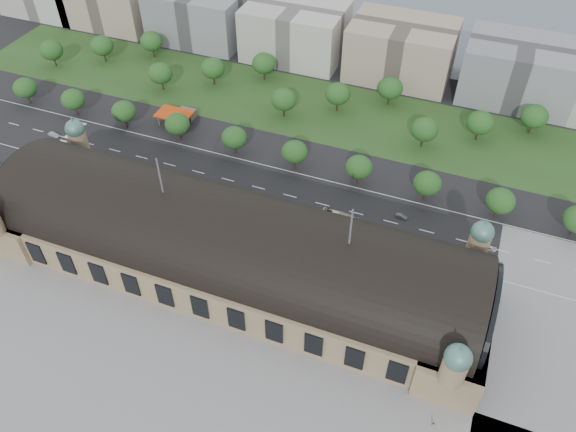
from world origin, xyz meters
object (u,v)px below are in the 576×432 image
(petrol_station, at_px, (181,114))
(parked_car_0, at_px, (108,180))
(parked_car_5, at_px, (126,184))
(parked_car_6, at_px, (201,202))
(traffic_car_6, at_px, (489,248))
(bus_east, at_px, (340,218))
(parked_car_4, at_px, (109,182))
(parked_car_1, at_px, (90,170))
(traffic_car_1, at_px, (54,135))
(traffic_car_5, at_px, (401,216))
(parked_car_2, at_px, (101,171))
(traffic_car_4, at_px, (264,207))
(pedestrian_0, at_px, (433,425))
(bus_west, at_px, (201,192))
(bus_mid, at_px, (243,203))
(parked_car_3, at_px, (104,172))

(petrol_station, relative_size, parked_car_0, 2.80)
(parked_car_5, xyz_separation_m, parked_car_6, (29.08, 1.19, 0.10))
(traffic_car_6, distance_m, bus_east, 48.18)
(parked_car_4, bearing_deg, parked_car_1, -139.11)
(traffic_car_1, xyz_separation_m, parked_car_0, (35.69, -15.68, 0.04))
(traffic_car_5, distance_m, parked_car_1, 113.21)
(parked_car_1, bearing_deg, bus_east, 63.35)
(traffic_car_1, relative_size, traffic_car_5, 1.18)
(petrol_station, bearing_deg, parked_car_2, -105.57)
(parked_car_6, bearing_deg, parked_car_0, -115.71)
(petrol_station, xyz_separation_m, traffic_car_1, (-41.55, -28.14, -2.17))
(traffic_car_4, distance_m, parked_car_5, 50.81)
(traffic_car_1, bearing_deg, traffic_car_5, -83.61)
(pedestrian_0, bearing_deg, parked_car_4, 177.45)
(traffic_car_1, height_order, bus_east, bus_east)
(parked_car_1, xyz_separation_m, pedestrian_0, (135.43, -51.50, 0.21))
(traffic_car_1, height_order, parked_car_2, traffic_car_1)
(parked_car_1, bearing_deg, traffic_car_1, -148.08)
(petrol_station, bearing_deg, traffic_car_1, -145.89)
(parked_car_0, height_order, bus_west, bus_west)
(traffic_car_1, bearing_deg, parked_car_6, -96.31)
(parked_car_4, distance_m, bus_west, 34.48)
(parked_car_6, bearing_deg, traffic_car_4, 76.12)
(bus_mid, bearing_deg, traffic_car_1, 84.81)
(traffic_car_6, relative_size, bus_east, 0.37)
(parked_car_4, bearing_deg, bus_east, 64.88)
(traffic_car_4, distance_m, parked_car_1, 67.47)
(traffic_car_6, distance_m, parked_car_6, 95.97)
(petrol_station, bearing_deg, traffic_car_4, -35.15)
(parked_car_2, relative_size, parked_car_5, 0.90)
(pedestrian_0, bearing_deg, traffic_car_6, 103.75)
(parked_car_5, height_order, bus_east, bus_east)
(petrol_station, relative_size, parked_car_5, 2.82)
(traffic_car_5, relative_size, bus_west, 0.38)
(traffic_car_4, height_order, traffic_car_5, traffic_car_4)
(parked_car_5, bearing_deg, bus_east, 58.46)
(parked_car_4, bearing_deg, bus_west, 67.34)
(petrol_station, distance_m, parked_car_0, 44.26)
(parked_car_2, bearing_deg, bus_west, 65.64)
(petrol_station, height_order, parked_car_3, petrol_station)
(traffic_car_4, bearing_deg, parked_car_0, -82.96)
(petrol_station, xyz_separation_m, traffic_car_4, (52.08, -36.67, -2.19))
(traffic_car_6, xyz_separation_m, parked_car_5, (-124.00, -15.33, 0.04))
(petrol_station, distance_m, traffic_car_4, 63.73)
(parked_car_5, bearing_deg, traffic_car_4, 58.48)
(bus_west, bearing_deg, bus_mid, -91.33)
(petrol_station, bearing_deg, pedestrian_0, -37.66)
(parked_car_1, bearing_deg, traffic_car_5, 67.25)
(traffic_car_1, xyz_separation_m, bus_west, (70.46, -10.14, 0.69))
(petrol_station, height_order, traffic_car_1, petrol_station)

